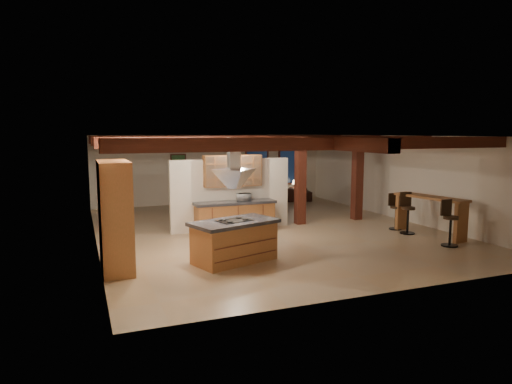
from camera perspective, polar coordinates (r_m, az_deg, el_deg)
ground at (r=14.22m, az=1.34°, el=-4.76°), size 12.00×12.00×0.00m
room_walls at (r=13.95m, az=1.37°, el=2.41°), size 12.00×12.00×12.00m
ceiling_beams at (r=13.90m, az=1.38°, el=6.44°), size 10.00×12.00×0.28m
timber_posts at (r=15.52m, az=9.21°, el=2.76°), size 2.50×0.30×2.90m
partition_wall at (r=14.14m, az=-3.16°, el=-0.30°), size 3.80×0.18×2.20m
pantry_cabinet at (r=10.40m, az=-17.18°, el=-2.88°), size 0.67×1.60×2.40m
back_counter at (r=13.88m, az=-2.64°, el=-3.06°), size 2.50×0.66×0.94m
upper_display_cabinet at (r=13.88m, az=-2.94°, el=2.67°), size 1.80×0.36×0.95m
range_hood at (r=10.48m, az=-2.77°, el=0.74°), size 1.10×1.10×1.40m
back_windows at (r=20.51m, az=2.19°, el=3.23°), size 2.70×0.07×1.70m
framed_art at (r=19.19m, az=-9.68°, el=3.44°), size 0.65×0.05×0.85m
recessed_cans at (r=11.25m, az=-6.81°, el=6.71°), size 3.16×2.46×0.03m
kitchen_island at (r=10.70m, az=-2.72°, el=-6.11°), size 2.22×1.62×0.99m
dining_table at (r=16.99m, az=-1.08°, el=-1.62°), size 2.11×1.61×0.66m
sofa at (r=20.15m, az=3.95°, el=-0.29°), size 2.17×1.19×0.60m
microwave at (r=13.88m, az=-1.51°, el=-0.64°), size 0.44×0.32×0.23m
bar_counter at (r=14.22m, az=20.93°, el=-2.01°), size 0.98×2.29×1.17m
side_table at (r=20.59m, az=4.94°, el=-0.20°), size 0.53×0.53×0.55m
table_lamp at (r=20.53m, az=4.95°, el=1.23°), size 0.29×0.29×0.34m
bar_stool_a at (r=13.17m, az=23.01°, el=-3.57°), size 0.43×0.43×1.23m
bar_stool_b at (r=14.33m, az=18.39°, el=-2.49°), size 0.43×0.45×1.23m
bar_stool_c at (r=14.86m, az=16.99°, el=-2.31°), size 0.39×0.39×1.12m
dining_chairs at (r=16.95m, az=-1.08°, el=-0.68°), size 2.41×2.41×1.20m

